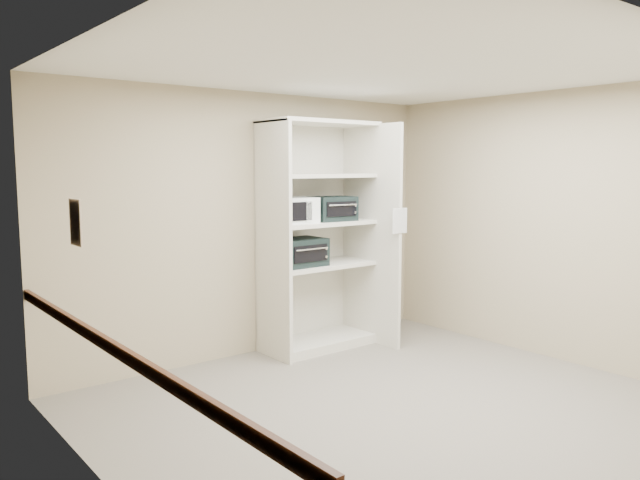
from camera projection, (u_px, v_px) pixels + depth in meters
floor at (389, 407)px, 5.07m from camera, size 4.50×4.00×0.01m
ceiling at (394, 67)px, 4.75m from camera, size 4.50×4.00×0.01m
wall_back at (254, 224)px, 6.46m from camera, size 4.50×0.02×2.70m
wall_left at (109, 273)px, 3.51m from camera, size 0.02×4.00×2.70m
wall_right at (549, 226)px, 6.30m from camera, size 0.02×4.00×2.70m
shelving_unit at (322, 243)px, 6.67m from camera, size 1.24×0.92×2.42m
microwave at (294, 210)px, 6.37m from camera, size 0.46×0.36×0.26m
toaster_oven_upper at (332, 209)px, 6.65m from camera, size 0.48×0.38×0.26m
toaster_oven_lower at (299, 252)px, 6.46m from camera, size 0.52×0.40×0.29m
paper_sign at (400, 221)px, 6.48m from camera, size 0.20×0.01×0.26m
chair_rail at (116, 349)px, 3.58m from camera, size 0.04×3.98×0.08m
wall_poster at (76, 222)px, 3.95m from camera, size 0.01×0.21×0.30m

